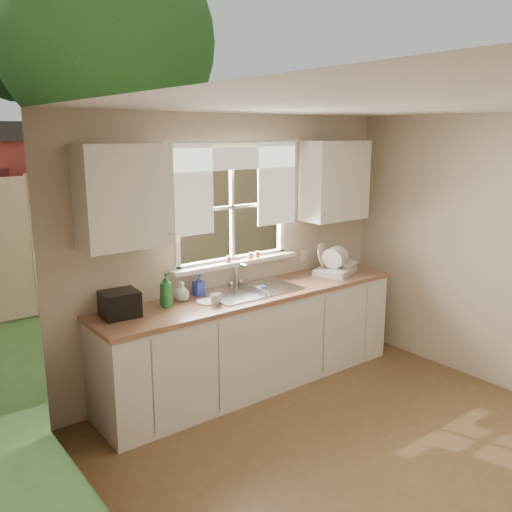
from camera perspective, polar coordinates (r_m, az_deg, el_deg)
ground at (r=4.25m, az=14.65°, el=-20.80°), size 4.00×4.00×0.00m
room_walls at (r=3.68m, az=16.54°, el=-4.91°), size 3.62×4.02×2.50m
ceiling at (r=3.56m, az=17.00°, el=15.09°), size 3.60×4.00×0.02m
window at (r=5.07m, az=-2.42°, el=3.30°), size 1.38×0.16×1.06m
curtains at (r=4.98m, az=-2.12°, el=8.31°), size 1.50×0.03×0.81m
base_cabinets at (r=5.11m, az=-0.21°, el=-8.89°), size 3.00×0.62×0.87m
countertop at (r=4.96m, az=-0.21°, el=-4.00°), size 3.04×0.65×0.04m
upper_cabinet_left at (r=4.31m, az=-13.75°, el=6.13°), size 0.70×0.33×0.80m
upper_cabinet_right at (r=5.64m, az=8.29°, el=7.87°), size 0.70×0.33×0.80m
wall_outlet at (r=5.68m, az=4.98°, el=0.13°), size 0.08×0.01×0.12m
sill_jars at (r=5.14m, az=-1.09°, el=-0.04°), size 0.38×0.04×0.06m
backyard at (r=11.12m, az=-20.26°, el=17.96°), size 20.00×10.00×6.13m
sink at (r=5.00m, az=-0.43°, el=-4.48°), size 0.88×0.52×0.40m
dish_rack at (r=5.64m, az=8.23°, el=-1.07°), size 0.52×0.47×0.30m
bowl at (r=5.69m, az=9.45°, el=-0.86°), size 0.27×0.27×0.06m
soap_bottle_a at (r=4.55m, az=-9.45°, el=-3.54°), size 0.15×0.15×0.29m
soap_bottle_b at (r=4.84m, az=-6.06°, el=-3.06°), size 0.09×0.09×0.19m
soap_bottle_c at (r=4.71m, az=-7.83°, el=-3.72°), size 0.15×0.15×0.17m
saucer at (r=4.67m, az=-5.02°, el=-4.81°), size 0.20×0.20×0.01m
cup at (r=4.62m, az=-4.21°, el=-4.51°), size 0.11×0.11×0.08m
black_appliance at (r=4.40m, az=-14.15°, el=-4.92°), size 0.30×0.26×0.21m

